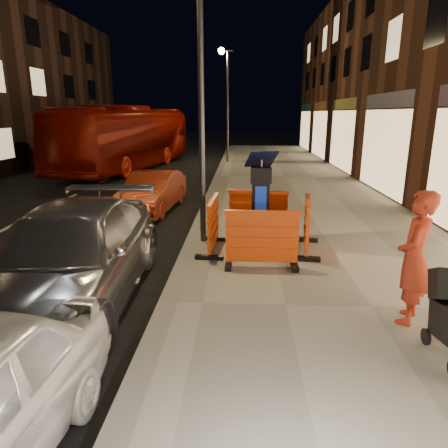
{
  "coord_description": "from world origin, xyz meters",
  "views": [
    {
      "loc": [
        1.09,
        -5.41,
        2.89
      ],
      "look_at": [
        0.8,
        1.0,
        1.1
      ],
      "focal_mm": 32.0,
      "sensor_mm": 36.0,
      "label": 1
    }
  ],
  "objects_px": {
    "barrier_back": "(258,214)",
    "bus_doubledecker": "(130,169)",
    "barrier_front": "(262,239)",
    "man": "(414,258)",
    "car_red": "(153,211)",
    "barrier_bldgside": "(307,226)",
    "car_silver": "(74,302)",
    "barrier_kerbside": "(213,224)",
    "parking_kiosk": "(260,205)"
  },
  "relations": [
    {
      "from": "car_red",
      "to": "barrier_back",
      "type": "bearing_deg",
      "value": -38.01
    },
    {
      "from": "barrier_front",
      "to": "bus_doubledecker",
      "type": "relative_size",
      "value": 0.12
    },
    {
      "from": "barrier_front",
      "to": "barrier_kerbside",
      "type": "height_order",
      "value": "same"
    },
    {
      "from": "barrier_back",
      "to": "car_red",
      "type": "relative_size",
      "value": 0.38
    },
    {
      "from": "barrier_front",
      "to": "bus_doubledecker",
      "type": "xyz_separation_m",
      "value": [
        -6.39,
        14.27,
        -0.68
      ]
    },
    {
      "from": "car_silver",
      "to": "parking_kiosk",
      "type": "bearing_deg",
      "value": 34.61
    },
    {
      "from": "barrier_back",
      "to": "bus_doubledecker",
      "type": "height_order",
      "value": "bus_doubledecker"
    },
    {
      "from": "barrier_front",
      "to": "barrier_kerbside",
      "type": "distance_m",
      "value": 1.34
    },
    {
      "from": "car_silver",
      "to": "barrier_front",
      "type": "bearing_deg",
      "value": 21.09
    },
    {
      "from": "barrier_front",
      "to": "car_red",
      "type": "relative_size",
      "value": 0.38
    },
    {
      "from": "parking_kiosk",
      "to": "barrier_back",
      "type": "distance_m",
      "value": 1.04
    },
    {
      "from": "barrier_back",
      "to": "barrier_kerbside",
      "type": "relative_size",
      "value": 1.0
    },
    {
      "from": "bus_doubledecker",
      "to": "barrier_front",
      "type": "bearing_deg",
      "value": -56.0
    },
    {
      "from": "barrier_front",
      "to": "car_red",
      "type": "bearing_deg",
      "value": 123.1
    },
    {
      "from": "barrier_back",
      "to": "car_silver",
      "type": "distance_m",
      "value": 4.43
    },
    {
      "from": "car_silver",
      "to": "man",
      "type": "height_order",
      "value": "man"
    },
    {
      "from": "barrier_front",
      "to": "car_silver",
      "type": "distance_m",
      "value": 3.34
    },
    {
      "from": "barrier_bldgside",
      "to": "man",
      "type": "distance_m",
      "value": 3.01
    },
    {
      "from": "barrier_kerbside",
      "to": "barrier_bldgside",
      "type": "bearing_deg",
      "value": -86.32
    },
    {
      "from": "bus_doubledecker",
      "to": "parking_kiosk",
      "type": "bearing_deg",
      "value": -54.5
    },
    {
      "from": "parking_kiosk",
      "to": "barrier_back",
      "type": "relative_size",
      "value": 1.4
    },
    {
      "from": "barrier_bldgside",
      "to": "car_red",
      "type": "bearing_deg",
      "value": 53.69
    },
    {
      "from": "bus_doubledecker",
      "to": "barrier_back",
      "type": "bearing_deg",
      "value": -52.81
    },
    {
      "from": "parking_kiosk",
      "to": "bus_doubledecker",
      "type": "height_order",
      "value": "parking_kiosk"
    },
    {
      "from": "man",
      "to": "car_red",
      "type": "bearing_deg",
      "value": -115.67
    },
    {
      "from": "barrier_kerbside",
      "to": "barrier_bldgside",
      "type": "distance_m",
      "value": 1.9
    },
    {
      "from": "barrier_bldgside",
      "to": "bus_doubledecker",
      "type": "relative_size",
      "value": 0.12
    },
    {
      "from": "parking_kiosk",
      "to": "car_red",
      "type": "relative_size",
      "value": 0.53
    },
    {
      "from": "bus_doubledecker",
      "to": "car_silver",
      "type": "bearing_deg",
      "value": -67.86
    },
    {
      "from": "barrier_back",
      "to": "bus_doubledecker",
      "type": "relative_size",
      "value": 0.12
    },
    {
      "from": "barrier_bldgside",
      "to": "man",
      "type": "relative_size",
      "value": 0.76
    },
    {
      "from": "barrier_back",
      "to": "car_red",
      "type": "xyz_separation_m",
      "value": [
        -3.06,
        2.92,
        -0.68
      ]
    },
    {
      "from": "man",
      "to": "bus_doubledecker",
      "type": "bearing_deg",
      "value": -125.02
    },
    {
      "from": "barrier_kerbside",
      "to": "man",
      "type": "xyz_separation_m",
      "value": [
        2.85,
        -2.83,
        0.37
      ]
    },
    {
      "from": "bus_doubledecker",
      "to": "man",
      "type": "xyz_separation_m",
      "value": [
        8.28,
        -16.15,
        1.05
      ]
    },
    {
      "from": "barrier_back",
      "to": "car_silver",
      "type": "relative_size",
      "value": 0.27
    },
    {
      "from": "barrier_front",
      "to": "barrier_kerbside",
      "type": "bearing_deg",
      "value": 135.68
    },
    {
      "from": "car_red",
      "to": "man",
      "type": "xyz_separation_m",
      "value": [
        4.96,
        -6.71,
        1.05
      ]
    },
    {
      "from": "bus_doubledecker",
      "to": "barrier_kerbside",
      "type": "bearing_deg",
      "value": -57.91
    },
    {
      "from": "bus_doubledecker",
      "to": "man",
      "type": "relative_size",
      "value": 6.45
    },
    {
      "from": "barrier_bldgside",
      "to": "barrier_back",
      "type": "bearing_deg",
      "value": 52.68
    },
    {
      "from": "car_silver",
      "to": "man",
      "type": "relative_size",
      "value": 2.85
    },
    {
      "from": "barrier_kerbside",
      "to": "man",
      "type": "distance_m",
      "value": 4.03
    },
    {
      "from": "barrier_back",
      "to": "barrier_bldgside",
      "type": "relative_size",
      "value": 1.0
    },
    {
      "from": "barrier_kerbside",
      "to": "barrier_bldgside",
      "type": "xyz_separation_m",
      "value": [
        1.9,
        0.0,
        0.0
      ]
    },
    {
      "from": "barrier_front",
      "to": "barrier_back",
      "type": "relative_size",
      "value": 1.0
    },
    {
      "from": "barrier_kerbside",
      "to": "parking_kiosk",
      "type": "bearing_deg",
      "value": -86.32
    },
    {
      "from": "parking_kiosk",
      "to": "barrier_back",
      "type": "xyz_separation_m",
      "value": [
        0.0,
        0.95,
        -0.42
      ]
    },
    {
      "from": "barrier_front",
      "to": "man",
      "type": "xyz_separation_m",
      "value": [
        1.9,
        -1.88,
        0.37
      ]
    },
    {
      "from": "barrier_bldgside",
      "to": "bus_doubledecker",
      "type": "bearing_deg",
      "value": 36.52
    }
  ]
}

